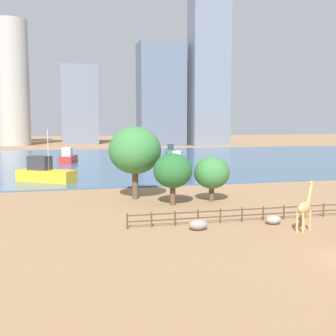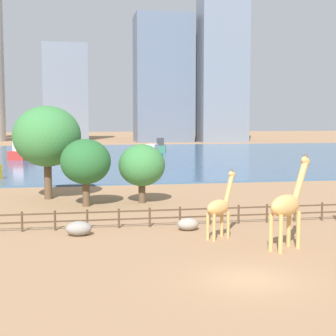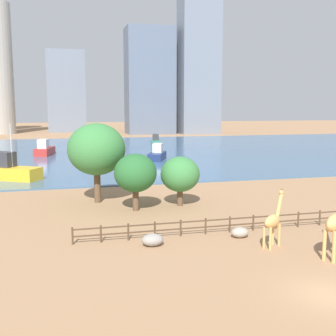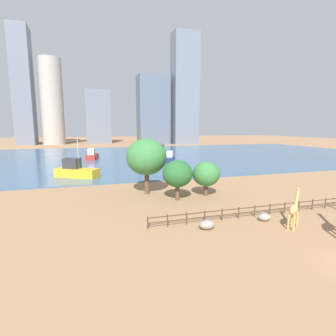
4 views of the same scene
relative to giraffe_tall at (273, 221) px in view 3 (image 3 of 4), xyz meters
name	(u,v)px [view 3 (image 3 of 4)]	position (x,y,z in m)	size (l,w,h in m)	color
ground_plane	(120,150)	(-0.90, 72.06, -1.93)	(400.00, 400.00, 0.00)	#9E7551
harbor_water	(122,151)	(-0.90, 69.06, -1.83)	(180.00, 86.00, 0.20)	#3D6084
giraffe_tall	(273,221)	(0.00, 0.00, 0.00)	(2.36, 1.76, 4.16)	tan
boulder_near_fence	(240,232)	(-1.36, 2.62, -1.53)	(1.39, 1.07, 0.80)	gray
boulder_by_pole	(153,240)	(-8.31, 2.32, -1.48)	(1.59, 1.20, 0.90)	gray
enclosure_fence	(234,223)	(-1.20, 4.06, -1.17)	(26.12, 0.14, 1.30)	#4C3826
tree_left_large	(135,173)	(-7.61, 13.10, 1.74)	(4.12, 4.12, 5.55)	brown
tree_center_broad	(96,150)	(-10.88, 17.68, 3.68)	(6.01, 6.01, 8.34)	brown
tree_right_tall	(180,174)	(-2.86, 14.05, 1.29)	(3.98, 3.98, 5.04)	brown
boat_ferry	(157,154)	(3.19, 50.52, -0.70)	(4.98, 7.33, 3.04)	navy
boat_sailboat	(8,170)	(-21.50, 34.15, -0.45)	(8.83, 7.12, 7.65)	gold
boat_tug	(44,150)	(-17.72, 64.26, -0.60)	(4.28, 7.96, 3.32)	#B22D28
boat_barge	(156,141)	(9.87, 81.26, -0.75)	(3.54, 6.87, 2.88)	#337259
skyline_tower_needle	(150,81)	(19.51, 133.78, 18.00)	(17.96, 12.18, 39.86)	slate
skyline_block_central	(199,49)	(37.87, 129.72, 30.05)	(14.81, 10.54, 63.96)	slate
skyline_tower_glass	(66,92)	(-11.27, 156.42, 14.59)	(15.13, 15.10, 33.02)	slate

